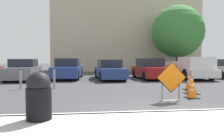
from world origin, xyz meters
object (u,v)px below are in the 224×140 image
parked_car_sixth (223,69)px  bollard_nearest (54,79)px  parked_car_third (68,69)px  parked_car_fifth (150,69)px  pickup_truck (191,69)px  traffic_cone_nearest (192,90)px  bollard_second (21,80)px  traffic_cone_second (192,84)px  parked_car_fourth (109,70)px  trash_bin (39,96)px  road_closed_sign (171,80)px  parked_car_second (24,70)px  traffic_cone_third (189,82)px

parked_car_sixth → bollard_nearest: parked_car_sixth is taller
parked_car_third → parked_car_fifth: bearing=176.9°
parked_car_fifth → pickup_truck: bearing=171.3°
traffic_cone_nearest → bollard_second: bearing=156.1°
traffic_cone_second → parked_car_fourth: parked_car_fourth is taller
pickup_truck → trash_bin: 13.56m
road_closed_sign → bollard_second: (-6.21, 3.65, -0.27)m
traffic_cone_nearest → parked_car_second: size_ratio=0.15×
road_closed_sign → trash_bin: 4.71m
road_closed_sign → traffic_cone_second: size_ratio=1.70×
parked_car_fifth → traffic_cone_second: bearing=85.8°
parked_car_third → parked_car_sixth: bearing=-178.0°
road_closed_sign → parked_car_second: 11.23m
traffic_cone_second → bollard_nearest: size_ratio=0.86×
parked_car_fourth → pickup_truck: bearing=172.6°
pickup_truck → trash_bin: (-8.74, -10.36, -0.05)m
pickup_truck → bollard_nearest: size_ratio=5.24×
parked_car_third → road_closed_sign: bearing=119.4°
parked_car_second → parked_car_fourth: parked_car_second is taller
road_closed_sign → traffic_cone_second: 2.09m
traffic_cone_nearest → trash_bin: bearing=-150.7°
parked_car_fourth → pickup_truck: pickup_truck is taller
parked_car_fourth → trash_bin: (-2.70, -10.75, 0.03)m
parked_car_sixth → bollard_second: (-13.91, -5.02, -0.21)m
traffic_cone_third → pickup_truck: size_ratio=0.16×
parked_car_fifth → bollard_nearest: 7.79m
road_closed_sign → parked_car_fourth: bearing=99.3°
traffic_cone_second → traffic_cone_third: bearing=69.0°
road_closed_sign → parked_car_third: size_ratio=0.32×
parked_car_third → parked_car_sixth: 12.09m
traffic_cone_third → bollard_nearest: 6.63m
trash_bin → bollard_second: (-2.15, 6.04, -0.22)m
traffic_cone_second → trash_bin: size_ratio=0.76×
traffic_cone_nearest → parked_car_third: size_ratio=0.15×
parked_car_fifth → parked_car_sixth: parked_car_fifth is taller
road_closed_sign → traffic_cone_nearest: 1.19m
pickup_truck → parked_car_fourth: bearing=-3.5°
bollard_nearest → bollard_second: size_ratio=1.10×
trash_bin → road_closed_sign: bearing=30.5°
parked_car_fourth → parked_car_sixth: 9.07m
parked_car_sixth → pickup_truck: bearing=13.7°
traffic_cone_third → parked_car_fourth: size_ratio=0.17×
traffic_cone_nearest → traffic_cone_second: traffic_cone_second is taller
road_closed_sign → traffic_cone_nearest: size_ratio=2.16×
parked_car_second → traffic_cone_nearest: bearing=134.1°
parked_car_third → parked_car_sixth: size_ratio=1.03×
parked_car_fourth → pickup_truck: (6.04, -0.39, 0.07)m
parked_car_second → parked_car_fourth: size_ratio=0.90×
parked_car_fourth → trash_bin: parked_car_fourth is taller
parked_car_fifth → pickup_truck: (3.02, -0.31, 0.04)m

